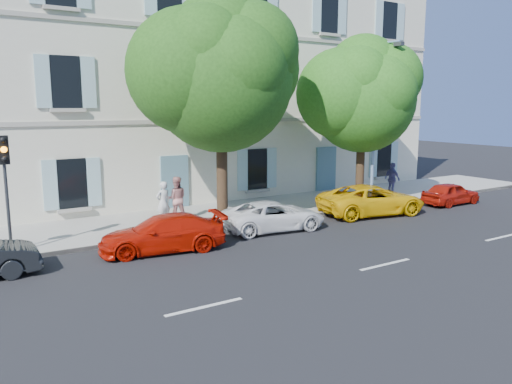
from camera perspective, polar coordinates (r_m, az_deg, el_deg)
ground at (r=18.38m, az=5.45°, el=-4.98°), size 90.00×90.00×0.00m
sidewalk at (r=21.96m, az=-1.64°, el=-2.30°), size 36.00×4.50×0.15m
kerb at (r=20.16m, az=1.50°, el=-3.38°), size 36.00×0.16×0.16m
building at (r=26.62m, az=-8.16°, el=12.56°), size 28.00×7.00×12.00m
car_red_coupe at (r=16.54m, az=-10.63°, el=-4.67°), size 4.30×2.33×1.18m
car_white_coupe at (r=18.98m, az=2.01°, el=-2.74°), size 4.22×2.36×1.11m
car_yellow_supercar at (r=22.24m, az=13.08°, el=-0.87°), size 5.04×3.00×1.31m
car_red_hatchback at (r=25.68m, az=21.37°, el=-0.15°), size 3.18×1.30×1.08m
tree_left at (r=19.43m, az=-4.03°, el=12.60°), size 5.50×5.50×8.52m
tree_right at (r=23.90m, az=12.08°, el=10.23°), size 4.85×4.85×7.47m
traffic_light at (r=16.77m, az=-26.76°, el=2.34°), size 0.29×0.41×3.67m
street_lamp at (r=23.68m, az=13.62°, el=8.61°), size 0.26×1.56×7.32m
pedestrian_a at (r=19.64m, az=-10.55°, el=-1.21°), size 0.67×0.51×1.66m
pedestrian_b at (r=20.09m, az=-9.10°, el=-0.76°), size 1.03×0.92×1.77m
pedestrian_c at (r=26.51m, az=15.31°, el=1.46°), size 0.46×1.00×1.68m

